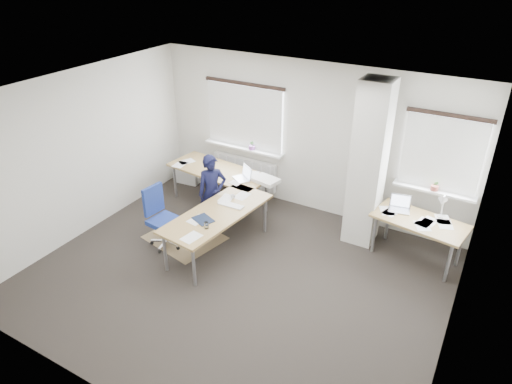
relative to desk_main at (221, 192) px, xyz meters
The scene contains 8 objects.
ground 1.64m from the desk_main, 48.27° to the right, with size 6.00×6.00×0.00m, color #2A2522.
room_shell 1.71m from the desk_main, 29.23° to the right, with size 6.04×5.04×2.82m.
floor_mat 1.02m from the desk_main, 117.38° to the right, with size 1.19×1.01×0.01m, color olive.
white_crate 2.04m from the desk_main, 144.66° to the left, with size 0.53×0.37×0.32m, color white.
desk_main is the anchor object (origin of this frame).
desk_side 3.31m from the desk_main, 12.20° to the left, with size 1.50×0.93×1.22m.
task_chair 1.17m from the desk_main, 118.11° to the right, with size 0.57×0.57×1.05m.
person 0.15m from the desk_main, 136.38° to the right, with size 0.51×0.33×1.39m, color black.
Camera 1 is at (3.00, -4.68, 4.47)m, focal length 32.00 mm.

